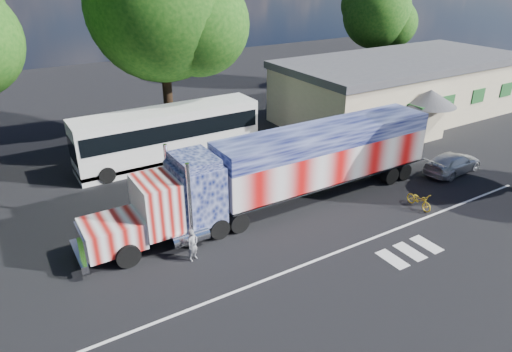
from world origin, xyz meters
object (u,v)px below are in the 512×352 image
bicycle (419,200)px  parked_car (453,163)px  semi_truck (288,167)px  tree_n_mid (163,8)px  tree_far_ne (378,15)px  woman (193,245)px  coach_bus (169,135)px

bicycle → parked_car: bearing=24.7°
semi_truck → parked_car: 12.18m
semi_truck → tree_n_mid: bearing=97.8°
semi_truck → tree_far_ne: tree_far_ne is taller
semi_truck → parked_car: (11.89, -2.09, -1.67)m
woman → bicycle: 13.23m
bicycle → tree_far_ne: (17.30, 21.66, 7.26)m
coach_bus → semi_truck: bearing=-70.6°
bicycle → semi_truck: bearing=149.4°
coach_bus → woman: size_ratio=7.87×
semi_truck → coach_bus: size_ratio=1.67×
semi_truck → parked_car: bearing=-10.0°
semi_truck → coach_bus: (-3.36, 9.56, -0.42)m
coach_bus → tree_far_ne: (26.81, 7.84, 5.81)m
parked_car → woman: bearing=86.2°
parked_car → tree_n_mid: 22.29m
coach_bus → bicycle: (9.51, -13.82, -1.46)m
semi_truck → bicycle: 7.71m
parked_car → tree_n_mid: bearing=38.1°
coach_bus → woman: bearing=-106.8°
bicycle → tree_far_ne: bearing=55.4°
bicycle → tree_n_mid: bearing=118.8°
woman → tree_far_ne: 36.81m
woman → bicycle: size_ratio=0.91×
coach_bus → tree_n_mid: 8.79m
semi_truck → tree_n_mid: tree_n_mid is taller
semi_truck → woman: size_ratio=13.16×
bicycle → tree_far_ne: tree_far_ne is taller
coach_bus → bicycle: 16.84m
parked_car → bicycle: parked_car is taller
tree_far_ne → parked_car: bearing=-120.7°
coach_bus → woman: (-3.56, -11.78, -1.11)m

